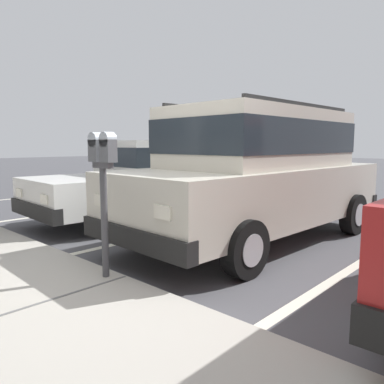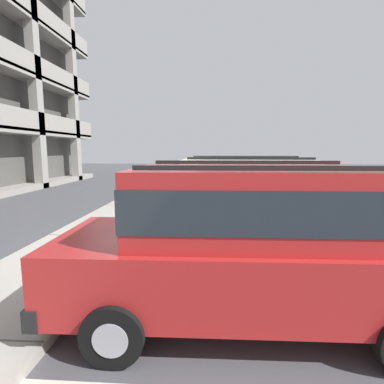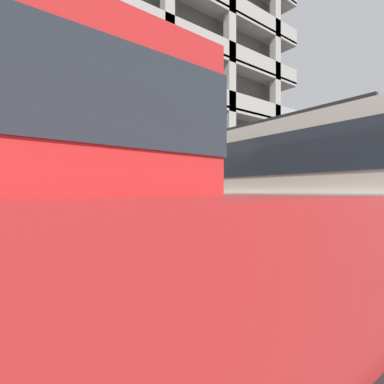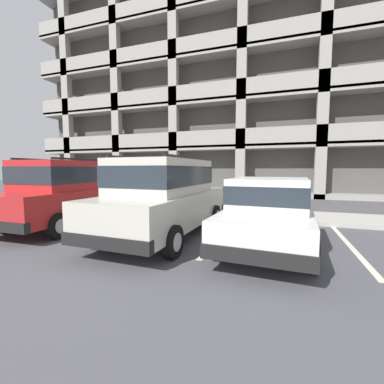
{
  "view_description": "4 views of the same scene",
  "coord_description": "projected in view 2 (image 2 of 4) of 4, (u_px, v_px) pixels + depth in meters",
  "views": [
    {
      "loc": [
        -3.03,
        2.45,
        1.46
      ],
      "look_at": [
        0.08,
        -0.87,
        0.89
      ],
      "focal_mm": 35.0,
      "sensor_mm": 36.0,
      "label": 1
    },
    {
      "loc": [
        -6.87,
        -1.58,
        2.19
      ],
      "look_at": [
        0.21,
        -1.12,
        1.18
      ],
      "focal_mm": 28.0,
      "sensor_mm": 36.0,
      "label": 2
    },
    {
      "loc": [
        -3.56,
        -4.74,
        1.15
      ],
      "look_at": [
        -0.12,
        -0.41,
        1.14
      ],
      "focal_mm": 28.0,
      "sensor_mm": 36.0,
      "label": 3
    },
    {
      "loc": [
        2.91,
        -8.32,
        1.73
      ],
      "look_at": [
        0.44,
        -1.18,
        1.06
      ],
      "focal_mm": 24.0,
      "sensor_mm": 36.0,
      "label": 4
    }
  ],
  "objects": [
    {
      "name": "ground_plane",
      "position": [
        145.0,
        243.0,
        7.21
      ],
      "size": [
        80.0,
        80.0,
        0.1
      ],
      "color": "#4C4C51"
    },
    {
      "name": "silver_suv",
      "position": [
        245.0,
        197.0,
        7.01
      ],
      "size": [
        2.14,
        4.85,
        2.03
      ],
      "rotation": [
        0.0,
        0.0,
        -0.04
      ],
      "color": "beige",
      "rests_on": "ground_plane"
    },
    {
      "name": "dark_hatchback",
      "position": [
        237.0,
        193.0,
        9.61
      ],
      "size": [
        2.03,
        4.58,
        1.54
      ],
      "rotation": [
        0.0,
        0.0,
        -0.06
      ],
      "color": "silver",
      "rests_on": "ground_plane"
    },
    {
      "name": "red_sedan",
      "position": [
        249.0,
        238.0,
        3.75
      ],
      "size": [
        2.08,
        4.81,
        2.03
      ],
      "rotation": [
        0.0,
        0.0,
        0.02
      ],
      "color": "red",
      "rests_on": "ground_plane"
    },
    {
      "name": "sidewalk",
      "position": [
        92.0,
        238.0,
        7.27
      ],
      "size": [
        40.0,
        2.2,
        0.12
      ],
      "color": "#ADA89E",
      "rests_on": "ground_plane"
    },
    {
      "name": "parking_stall_lines",
      "position": [
        205.0,
        227.0,
        8.57
      ],
      "size": [
        11.97,
        4.8,
        0.01
      ],
      "color": "silver",
      "rests_on": "ground_plane"
    },
    {
      "name": "parking_meter_near",
      "position": [
        131.0,
        191.0,
        7.2
      ],
      "size": [
        0.35,
        0.12,
        1.47
      ],
      "color": "#47474C",
      "rests_on": "sidewalk"
    }
  ]
}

